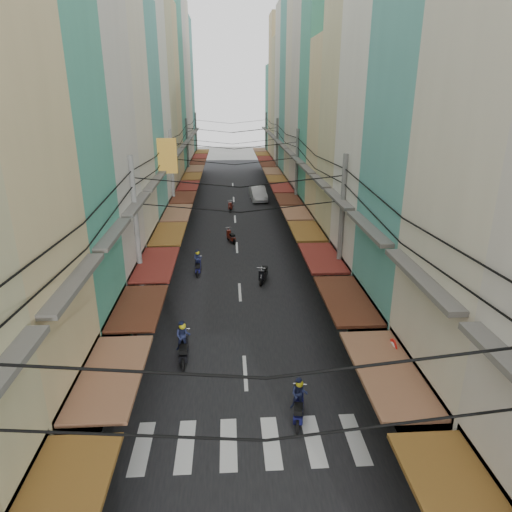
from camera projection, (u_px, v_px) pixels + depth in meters
name	position (u px, v px, depth m)	size (l,w,h in m)	color
ground	(243.00, 347.00, 20.59)	(160.00, 160.00, 0.00)	slate
road	(235.00, 225.00, 39.36)	(10.00, 80.00, 0.02)	black
sidewalk_left	(159.00, 226.00, 38.98)	(3.00, 80.00, 0.06)	gray
sidewalk_right	(310.00, 224.00, 39.73)	(3.00, 80.00, 0.06)	gray
crosswalk	(250.00, 443.00, 14.95)	(7.55, 2.40, 0.01)	silver
building_row_left	(123.00, 108.00, 32.37)	(7.80, 67.67, 23.70)	silver
building_row_right	(343.00, 113.00, 33.29)	(7.80, 68.98, 22.59)	teal
utility_poles	(235.00, 156.00, 32.45)	(10.20, 66.13, 8.20)	slate
white_car	(258.00, 200.00, 48.47)	(5.08, 1.99, 1.79)	silver
bicycle	(361.00, 335.00, 21.64)	(0.57, 1.51, 1.04)	black
moving_scooters	(228.00, 288.00, 25.51)	(4.84, 31.89, 1.89)	black
parked_scooters	(373.00, 382.00, 17.32)	(12.82, 14.32, 1.02)	black
pedestrians	(157.00, 296.00, 23.33)	(12.90, 26.48, 2.15)	black
market_umbrella	(479.00, 426.00, 12.74)	(2.23, 2.23, 2.35)	#B2B2B7
traffic_sign	(392.00, 362.00, 15.18)	(0.10, 0.71, 3.23)	slate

